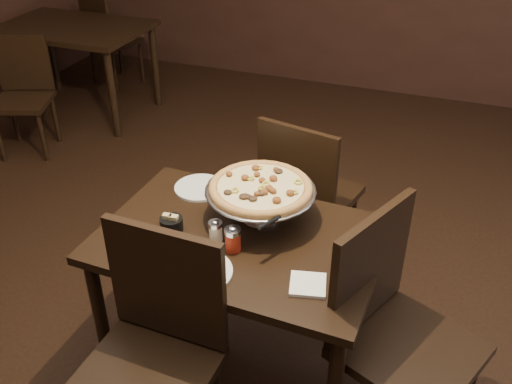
% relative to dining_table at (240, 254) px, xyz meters
% --- Properties ---
extents(room, '(6.04, 7.04, 2.84)m').
position_rel_dining_table_xyz_m(room, '(-0.03, -0.03, 0.80)').
color(room, black).
rests_on(room, ground).
extents(dining_table, '(1.14, 0.78, 0.70)m').
position_rel_dining_table_xyz_m(dining_table, '(0.00, 0.00, 0.00)').
color(dining_table, black).
rests_on(dining_table, ground).
extents(background_table, '(1.18, 0.79, 0.74)m').
position_rel_dining_table_xyz_m(background_table, '(-2.30, 2.10, 0.04)').
color(background_table, black).
rests_on(background_table, ground).
extents(pizza_stand, '(0.45, 0.45, 0.19)m').
position_rel_dining_table_xyz_m(pizza_stand, '(0.04, 0.14, 0.24)').
color(pizza_stand, silver).
rests_on(pizza_stand, dining_table).
extents(parmesan_shaker, '(0.06, 0.06, 0.10)m').
position_rel_dining_table_xyz_m(parmesan_shaker, '(-0.08, -0.06, 0.14)').
color(parmesan_shaker, beige).
rests_on(parmesan_shaker, dining_table).
extents(pepper_flake_shaker, '(0.06, 0.06, 0.11)m').
position_rel_dining_table_xyz_m(pepper_flake_shaker, '(0.01, -0.09, 0.15)').
color(pepper_flake_shaker, maroon).
rests_on(pepper_flake_shaker, dining_table).
extents(packet_caddy, '(0.09, 0.09, 0.07)m').
position_rel_dining_table_xyz_m(packet_caddy, '(-0.28, -0.06, 0.12)').
color(packet_caddy, black).
rests_on(packet_caddy, dining_table).
extents(napkin_stack, '(0.15, 0.15, 0.01)m').
position_rel_dining_table_xyz_m(napkin_stack, '(0.34, -0.19, 0.10)').
color(napkin_stack, white).
rests_on(napkin_stack, dining_table).
extents(plate_left, '(0.23, 0.23, 0.01)m').
position_rel_dining_table_xyz_m(plate_left, '(-0.30, 0.27, 0.10)').
color(plate_left, white).
rests_on(plate_left, dining_table).
extents(plate_near, '(0.27, 0.27, 0.01)m').
position_rel_dining_table_xyz_m(plate_near, '(-0.07, -0.26, 0.10)').
color(plate_near, white).
rests_on(plate_near, dining_table).
extents(serving_spatula, '(0.13, 0.13, 0.02)m').
position_rel_dining_table_xyz_m(serving_spatula, '(0.15, -0.07, 0.24)').
color(serving_spatula, silver).
rests_on(serving_spatula, pizza_stand).
extents(chair_far, '(0.51, 0.51, 0.91)m').
position_rel_dining_table_xyz_m(chair_far, '(0.08, 0.72, -0.11)').
color(chair_far, black).
rests_on(chair_far, ground).
extents(chair_near, '(0.47, 0.47, 0.96)m').
position_rel_dining_table_xyz_m(chair_near, '(-0.13, -0.51, -0.08)').
color(chair_near, black).
rests_on(chair_near, ground).
extents(chair_side, '(0.60, 0.60, 0.98)m').
position_rel_dining_table_xyz_m(chair_side, '(0.65, -0.11, -0.07)').
color(chair_side, black).
rests_on(chair_side, ground).
extents(bg_chair_far, '(0.50, 0.50, 0.84)m').
position_rel_dining_table_xyz_m(bg_chair_far, '(-2.39, 2.71, -0.15)').
color(bg_chair_far, black).
rests_on(bg_chair_far, ground).
extents(bg_chair_near, '(0.50, 0.50, 0.84)m').
position_rel_dining_table_xyz_m(bg_chair_near, '(-2.26, 1.39, -0.15)').
color(bg_chair_near, black).
rests_on(bg_chair_near, ground).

